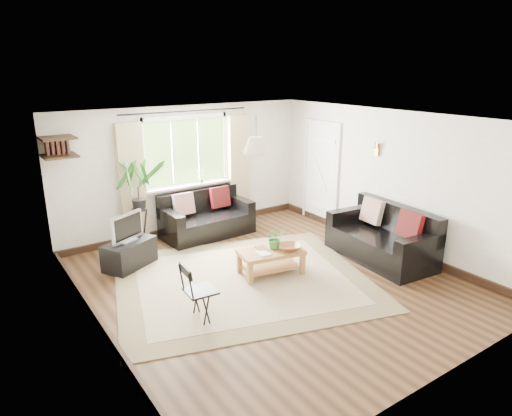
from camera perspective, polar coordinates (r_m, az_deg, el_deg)
floor at (r=6.90m, az=1.90°, el=-9.17°), size 5.50×5.50×0.00m
ceiling at (r=6.21m, az=2.12°, el=11.04°), size 5.50×5.50×0.00m
wall_back at (r=8.75m, az=-8.74°, el=4.73°), size 5.00×0.02×2.40m
wall_front at (r=4.68m, az=22.51°, el=-7.77°), size 5.00×0.02×2.40m
wall_left at (r=5.44m, az=-19.80°, el=-3.96°), size 0.02×5.50×2.40m
wall_right at (r=8.14m, az=16.36°, el=3.27°), size 0.02×5.50×2.40m
rug at (r=6.92m, az=-1.65°, el=-9.01°), size 4.39×4.04×0.02m
window at (r=8.65m, az=-8.73°, el=6.95°), size 2.50×0.16×2.16m
door at (r=9.30m, az=8.10°, el=4.24°), size 0.06×0.96×2.06m
corner_shelf at (r=7.70m, az=-23.47°, el=7.02°), size 0.50×0.50×0.34m
pendant_lamp at (r=6.58m, az=-0.00°, el=8.33°), size 0.36×0.36×0.54m
wall_sconce at (r=8.17m, az=14.75°, el=7.33°), size 0.12×0.12×0.28m
sofa_back at (r=8.62m, az=-6.13°, el=-0.92°), size 1.70×0.89×0.79m
sofa_right at (r=7.78m, az=15.34°, el=-3.27°), size 1.87×1.06×0.85m
coffee_table at (r=7.05m, az=1.86°, el=-6.78°), size 1.05×0.70×0.40m
table_plant at (r=6.99m, az=2.39°, el=-3.79°), size 0.34×0.31×0.34m
bowl at (r=7.00m, az=4.29°, el=-4.88°), size 0.42×0.42×0.08m
book_a at (r=6.80m, az=0.31°, el=-5.81°), size 0.19×0.25×0.02m
book_b at (r=6.99m, az=0.06°, el=-5.16°), size 0.21×0.25×0.02m
tv_stand at (r=7.57m, az=-15.54°, el=-5.56°), size 0.93×0.78×0.44m
tv at (r=7.40m, az=-15.82°, el=-2.29°), size 0.65×0.47×0.48m
palm_stand at (r=8.07m, az=-14.37°, el=0.34°), size 0.75×0.75×1.59m
folding_chair at (r=5.82m, az=-6.94°, el=-10.35°), size 0.43×0.43×0.78m
sill_plant at (r=8.79m, az=-6.89°, el=3.95°), size 0.14×0.10×0.27m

